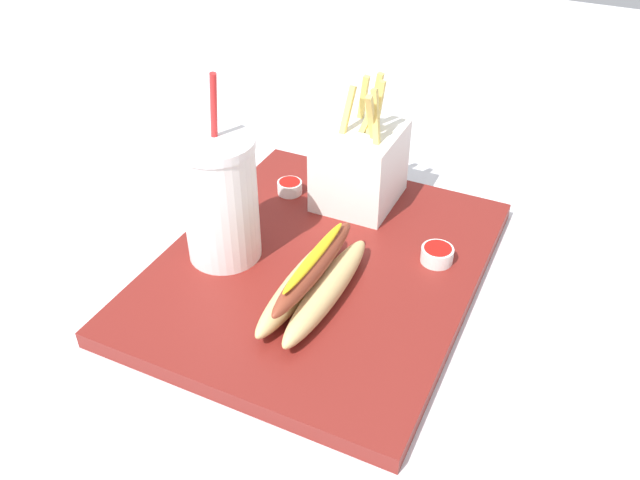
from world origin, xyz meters
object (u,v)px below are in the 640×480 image
at_px(soda_cup, 220,199).
at_px(fries_basket, 360,165).
at_px(hot_dog_1, 314,281).
at_px(ketchup_cup_2, 437,254).
at_px(ketchup_cup_1, 290,187).

bearing_deg(soda_cup, fries_basket, -29.14).
height_order(hot_dog_1, ketchup_cup_2, hot_dog_1).
distance_m(soda_cup, hot_dog_1, 0.14).
bearing_deg(ketchup_cup_1, fries_basket, -74.99).
xyz_separation_m(fries_basket, ketchup_cup_2, (-0.08, -0.13, -0.04)).
height_order(fries_basket, ketchup_cup_2, fries_basket).
height_order(soda_cup, ketchup_cup_2, soda_cup).
distance_m(hot_dog_1, ketchup_cup_2, 0.15).
distance_m(fries_basket, ketchup_cup_2, 0.16).
distance_m(ketchup_cup_1, ketchup_cup_2, 0.23).
relative_size(hot_dog_1, ketchup_cup_1, 5.81).
bearing_deg(hot_dog_1, ketchup_cup_1, 34.65).
xyz_separation_m(fries_basket, ketchup_cup_1, (-0.02, 0.09, -0.04)).
xyz_separation_m(fries_basket, hot_dog_1, (-0.20, -0.03, -0.03)).
bearing_deg(ketchup_cup_1, hot_dog_1, -145.35).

